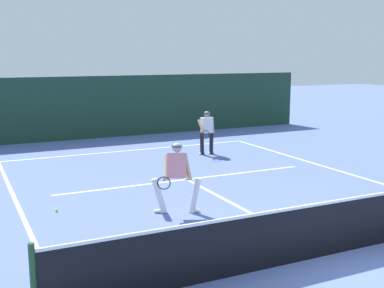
{
  "coord_description": "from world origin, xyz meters",
  "views": [
    {
      "loc": [
        -5.92,
        -6.52,
        3.57
      ],
      "look_at": [
        0.25,
        6.26,
        1.0
      ],
      "focal_mm": 46.22,
      "sensor_mm": 36.0,
      "label": 1
    }
  ],
  "objects": [
    {
      "name": "court_line_baseline_far",
      "position": [
        0.0,
        11.0,
        0.0
      ],
      "size": [
        9.47,
        0.1,
        0.01
      ],
      "primitive_type": "cube",
      "color": "white",
      "rests_on": "ground_plane"
    },
    {
      "name": "court_line_centre",
      "position": [
        0.0,
        3.2,
        0.0
      ],
      "size": [
        0.1,
        6.4,
        0.01
      ],
      "primitive_type": "cube",
      "color": "white",
      "rests_on": "ground_plane"
    },
    {
      "name": "ground_plane",
      "position": [
        0.0,
        0.0,
        0.0
      ],
      "size": [
        80.0,
        80.0,
        0.0
      ],
      "primitive_type": "plane",
      "color": "#566AB2"
    },
    {
      "name": "court_line_service",
      "position": [
        0.0,
        6.08,
        0.0
      ],
      "size": [
        7.72,
        0.1,
        0.01
      ],
      "primitive_type": "cube",
      "color": "white",
      "rests_on": "ground_plane"
    },
    {
      "name": "player_far",
      "position": [
        2.21,
        9.09,
        0.87
      ],
      "size": [
        0.8,
        0.88,
        1.58
      ],
      "rotation": [
        0.0,
        0.0,
        3.04
      ],
      "color": "black",
      "rests_on": "ground_plane"
    },
    {
      "name": "tennis_net",
      "position": [
        0.0,
        0.0,
        0.52
      ],
      "size": [
        10.38,
        0.09,
        1.11
      ],
      "color": "#1E4723",
      "rests_on": "ground_plane"
    },
    {
      "name": "tennis_ball",
      "position": [
        -3.99,
        4.68,
        0.03
      ],
      "size": [
        0.07,
        0.07,
        0.07
      ],
      "primitive_type": "sphere",
      "color": "#D1E033",
      "rests_on": "ground_plane"
    },
    {
      "name": "player_near",
      "position": [
        -1.51,
        3.4,
        0.9
      ],
      "size": [
        1.17,
        0.83,
        1.63
      ],
      "rotation": [
        0.0,
        0.0,
        2.73
      ],
      "color": "silver",
      "rests_on": "ground_plane"
    },
    {
      "name": "back_fence_windscreen",
      "position": [
        0.0,
        14.37,
        1.34
      ],
      "size": [
        19.61,
        0.12,
        2.68
      ],
      "primitive_type": "cube",
      "color": "#1C392A",
      "rests_on": "ground_plane"
    }
  ]
}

